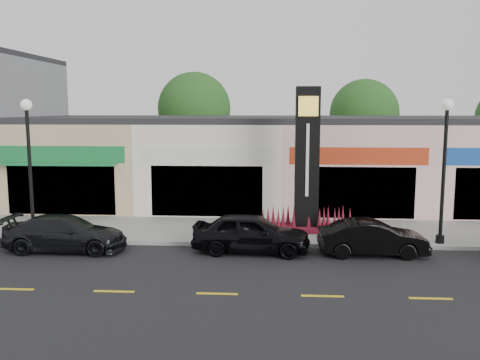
% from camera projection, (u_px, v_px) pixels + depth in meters
% --- Properties ---
extents(ground, '(120.00, 120.00, 0.00)m').
position_uv_depth(ground, '(226.00, 262.00, 17.49)').
color(ground, black).
rests_on(ground, ground).
extents(sidewalk, '(52.00, 4.30, 0.15)m').
position_uv_depth(sidewalk, '(235.00, 230.00, 21.78)').
color(sidewalk, gray).
rests_on(sidewalk, ground).
extents(curb, '(52.00, 0.20, 0.15)m').
position_uv_depth(curb, '(231.00, 244.00, 19.55)').
color(curb, gray).
rests_on(curb, ground).
extents(shop_beige, '(7.00, 10.85, 4.80)m').
position_uv_depth(shop_beige, '(96.00, 159.00, 29.00)').
color(shop_beige, tan).
rests_on(shop_beige, ground).
extents(shop_cream, '(7.00, 10.01, 4.80)m').
position_uv_depth(shop_cream, '(218.00, 160.00, 28.58)').
color(shop_cream, silver).
rests_on(shop_cream, ground).
extents(shop_pink_w, '(7.00, 10.01, 4.80)m').
position_uv_depth(shop_pink_w, '(343.00, 160.00, 28.15)').
color(shop_pink_w, '#D2A9A0').
rests_on(shop_pink_w, ground).
extents(shop_pink_e, '(7.00, 10.01, 4.80)m').
position_uv_depth(shop_pink_e, '(472.00, 161.00, 27.73)').
color(shop_pink_e, '#D2A9A0').
rests_on(shop_pink_e, ground).
extents(tree_rear_west, '(5.20, 5.20, 7.83)m').
position_uv_depth(tree_rear_west, '(194.00, 109.00, 36.27)').
color(tree_rear_west, '#382619').
rests_on(tree_rear_west, ground).
extents(tree_rear_mid, '(4.80, 4.80, 7.29)m').
position_uv_depth(tree_rear_mid, '(364.00, 114.00, 35.59)').
color(tree_rear_mid, '#382619').
rests_on(tree_rear_mid, ground).
extents(lamp_west_near, '(0.44, 0.44, 5.47)m').
position_uv_depth(lamp_west_near, '(29.00, 154.00, 19.96)').
color(lamp_west_near, black).
rests_on(lamp_west_near, sidewalk).
extents(lamp_east_near, '(0.44, 0.44, 5.47)m').
position_uv_depth(lamp_east_near, '(445.00, 156.00, 18.98)').
color(lamp_east_near, black).
rests_on(lamp_east_near, sidewalk).
extents(pylon_sign, '(4.20, 1.30, 6.00)m').
position_uv_depth(pylon_sign, '(307.00, 181.00, 21.13)').
color(pylon_sign, maroon).
rests_on(pylon_sign, sidewalk).
extents(car_dark_sedan, '(1.84, 4.52, 1.31)m').
position_uv_depth(car_dark_sedan, '(65.00, 233.00, 18.87)').
color(car_dark_sedan, black).
rests_on(car_dark_sedan, ground).
extents(car_black_sedan, '(2.02, 4.41, 1.46)m').
position_uv_depth(car_black_sedan, '(251.00, 233.00, 18.63)').
color(car_black_sedan, black).
rests_on(car_black_sedan, ground).
extents(car_black_conv, '(1.43, 3.89, 1.27)m').
position_uv_depth(car_black_conv, '(372.00, 238.00, 18.27)').
color(car_black_conv, black).
rests_on(car_black_conv, ground).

